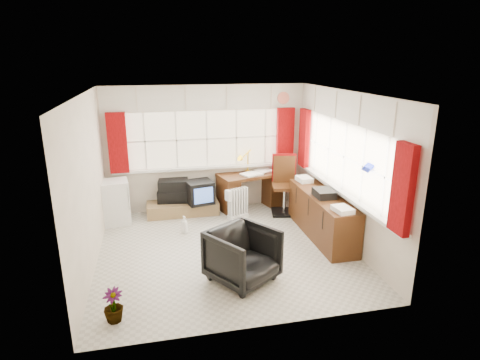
{
  "coord_description": "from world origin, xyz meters",
  "views": [
    {
      "loc": [
        -1.04,
        -5.81,
        2.99
      ],
      "look_at": [
        0.36,
        0.55,
        1.0
      ],
      "focal_mm": 30.0,
      "sensor_mm": 36.0,
      "label": 1
    }
  ],
  "objects_px": {
    "desk": "(250,189)",
    "desk_lamp": "(248,157)",
    "credenza": "(322,215)",
    "tv_bench": "(183,208)",
    "task_chair": "(284,182)",
    "radiator": "(238,206)",
    "crt_tv": "(200,192)",
    "mini_fridge": "(116,202)",
    "office_chair": "(243,256)"
  },
  "relations": [
    {
      "from": "desk",
      "to": "crt_tv",
      "type": "height_order",
      "value": "desk"
    },
    {
      "from": "desk",
      "to": "credenza",
      "type": "bearing_deg",
      "value": -60.99
    },
    {
      "from": "desk",
      "to": "office_chair",
      "type": "bearing_deg",
      "value": -105.73
    },
    {
      "from": "tv_bench",
      "to": "mini_fridge",
      "type": "bearing_deg",
      "value": -172.12
    },
    {
      "from": "office_chair",
      "to": "credenza",
      "type": "xyz_separation_m",
      "value": [
        1.66,
        1.16,
        0.01
      ]
    },
    {
      "from": "tv_bench",
      "to": "crt_tv",
      "type": "height_order",
      "value": "crt_tv"
    },
    {
      "from": "task_chair",
      "to": "credenza",
      "type": "relative_size",
      "value": 0.59
    },
    {
      "from": "office_chair",
      "to": "crt_tv",
      "type": "xyz_separation_m",
      "value": [
        -0.28,
        2.57,
        0.09
      ]
    },
    {
      "from": "credenza",
      "to": "tv_bench",
      "type": "bearing_deg",
      "value": 146.3
    },
    {
      "from": "office_chair",
      "to": "tv_bench",
      "type": "xyz_separation_m",
      "value": [
        -0.62,
        2.68,
        -0.25
      ]
    },
    {
      "from": "task_chair",
      "to": "crt_tv",
      "type": "relative_size",
      "value": 2.04
    },
    {
      "from": "tv_bench",
      "to": "desk_lamp",
      "type": "bearing_deg",
      "value": 8.92
    },
    {
      "from": "credenza",
      "to": "mini_fridge",
      "type": "xyz_separation_m",
      "value": [
        -3.53,
        1.35,
        0.03
      ]
    },
    {
      "from": "desk",
      "to": "tv_bench",
      "type": "bearing_deg",
      "value": -176.71
    },
    {
      "from": "task_chair",
      "to": "mini_fridge",
      "type": "bearing_deg",
      "value": 178.12
    },
    {
      "from": "desk",
      "to": "radiator",
      "type": "bearing_deg",
      "value": -124.85
    },
    {
      "from": "desk",
      "to": "tv_bench",
      "type": "relative_size",
      "value": 1.0
    },
    {
      "from": "mini_fridge",
      "to": "task_chair",
      "type": "bearing_deg",
      "value": -1.88
    },
    {
      "from": "office_chair",
      "to": "radiator",
      "type": "bearing_deg",
      "value": 46.03
    },
    {
      "from": "radiator",
      "to": "tv_bench",
      "type": "height_order",
      "value": "radiator"
    },
    {
      "from": "credenza",
      "to": "radiator",
      "type": "bearing_deg",
      "value": 139.41
    },
    {
      "from": "tv_bench",
      "to": "crt_tv",
      "type": "xyz_separation_m",
      "value": [
        0.33,
        -0.11,
        0.35
      ]
    },
    {
      "from": "office_chair",
      "to": "tv_bench",
      "type": "distance_m",
      "value": 2.76
    },
    {
      "from": "task_chair",
      "to": "credenza",
      "type": "xyz_separation_m",
      "value": [
        0.27,
        -1.24,
        -0.23
      ]
    },
    {
      "from": "tv_bench",
      "to": "crt_tv",
      "type": "distance_m",
      "value": 0.49
    },
    {
      "from": "credenza",
      "to": "tv_bench",
      "type": "distance_m",
      "value": 2.75
    },
    {
      "from": "desk_lamp",
      "to": "credenza",
      "type": "distance_m",
      "value": 2.07
    },
    {
      "from": "desk",
      "to": "desk_lamp",
      "type": "relative_size",
      "value": 3.01
    },
    {
      "from": "office_chair",
      "to": "tv_bench",
      "type": "bearing_deg",
      "value": 69.4
    },
    {
      "from": "desk",
      "to": "mini_fridge",
      "type": "relative_size",
      "value": 1.69
    },
    {
      "from": "tv_bench",
      "to": "mini_fridge",
      "type": "distance_m",
      "value": 1.29
    },
    {
      "from": "credenza",
      "to": "mini_fridge",
      "type": "distance_m",
      "value": 3.78
    },
    {
      "from": "mini_fridge",
      "to": "desk",
      "type": "bearing_deg",
      "value": 5.47
    },
    {
      "from": "mini_fridge",
      "to": "desk_lamp",
      "type": "bearing_deg",
      "value": 8.42
    },
    {
      "from": "desk",
      "to": "task_chair",
      "type": "distance_m",
      "value": 0.74
    },
    {
      "from": "office_chair",
      "to": "radiator",
      "type": "distance_m",
      "value": 2.27
    },
    {
      "from": "desk",
      "to": "radiator",
      "type": "height_order",
      "value": "desk"
    },
    {
      "from": "credenza",
      "to": "desk_lamp",
      "type": "bearing_deg",
      "value": 117.43
    },
    {
      "from": "office_chair",
      "to": "crt_tv",
      "type": "height_order",
      "value": "office_chair"
    },
    {
      "from": "crt_tv",
      "to": "mini_fridge",
      "type": "height_order",
      "value": "mini_fridge"
    },
    {
      "from": "radiator",
      "to": "tv_bench",
      "type": "relative_size",
      "value": 0.43
    },
    {
      "from": "task_chair",
      "to": "mini_fridge",
      "type": "height_order",
      "value": "task_chair"
    },
    {
      "from": "radiator",
      "to": "tv_bench",
      "type": "xyz_separation_m",
      "value": [
        -1.03,
        0.45,
        -0.12
      ]
    },
    {
      "from": "tv_bench",
      "to": "desk",
      "type": "bearing_deg",
      "value": 3.29
    },
    {
      "from": "task_chair",
      "to": "radiator",
      "type": "relative_size",
      "value": 1.93
    },
    {
      "from": "desk",
      "to": "task_chair",
      "type": "bearing_deg",
      "value": -30.4
    },
    {
      "from": "radiator",
      "to": "mini_fridge",
      "type": "relative_size",
      "value": 0.73
    },
    {
      "from": "task_chair",
      "to": "credenza",
      "type": "bearing_deg",
      "value": -77.54
    },
    {
      "from": "desk",
      "to": "office_chair",
      "type": "relative_size",
      "value": 1.67
    },
    {
      "from": "desk_lamp",
      "to": "task_chair",
      "type": "relative_size",
      "value": 0.4
    }
  ]
}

